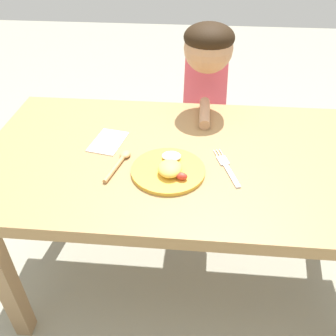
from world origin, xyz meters
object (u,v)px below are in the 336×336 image
object	(u,v)px
fork	(227,168)
person	(203,116)
spoon	(120,162)
plate	(169,169)

from	to	relation	value
fork	person	size ratio (longest dim) A/B	0.20
fork	spoon	distance (m)	0.35
spoon	person	bearing A→B (deg)	-13.02
plate	person	size ratio (longest dim) A/B	0.23
plate	person	bearing A→B (deg)	79.02
plate	fork	xyz separation A→B (m)	(0.19, 0.04, -0.01)
plate	fork	distance (m)	0.19
person	plate	bearing A→B (deg)	79.02
plate	person	distance (m)	0.59
fork	spoon	bearing A→B (deg)	72.96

